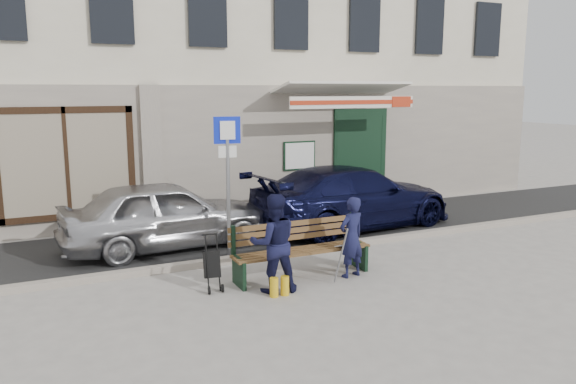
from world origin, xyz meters
TOP-DOWN VIEW (x-y plane):
  - ground at (0.00, 0.00)m, footprint 80.00×80.00m
  - asphalt_lane at (0.00, 3.10)m, footprint 60.00×3.20m
  - curb at (0.00, 1.50)m, footprint 60.00×0.18m
  - building at (0.01, 8.45)m, footprint 20.00×8.27m
  - car_silver at (-1.57, 2.95)m, footprint 4.15×1.90m
  - car_navy at (2.63, 2.83)m, footprint 5.09×2.55m
  - parking_sign at (-0.66, 1.82)m, footprint 0.49×0.11m
  - bench at (0.03, 0.29)m, footprint 2.40×1.17m
  - man at (0.83, -0.06)m, footprint 0.56×0.43m
  - woman at (-0.62, -0.14)m, footprint 0.85×0.71m
  - stroller at (-1.47, 0.32)m, footprint 0.28×0.38m

SIDE VIEW (x-z plane):
  - ground at x=0.00m, z-range 0.00..0.00m
  - asphalt_lane at x=0.00m, z-range 0.00..0.01m
  - curb at x=0.00m, z-range 0.00..0.12m
  - stroller at x=-1.47m, z-range -0.05..0.83m
  - bench at x=0.03m, z-range -0.03..0.95m
  - man at x=0.83m, z-range 0.00..1.36m
  - car_silver at x=-1.57m, z-range 0.00..1.38m
  - car_navy at x=2.63m, z-range 0.00..1.42m
  - woman at x=-0.62m, z-range 0.00..1.55m
  - parking_sign at x=-0.66m, z-range 0.44..3.06m
  - building at x=0.01m, z-range -0.03..9.97m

